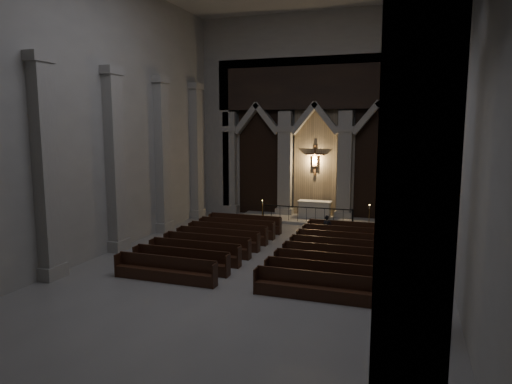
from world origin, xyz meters
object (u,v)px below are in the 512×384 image
Objects in this scene: altar at (315,209)px; candle_stand_right at (369,222)px; candle_stand_left at (263,216)px; pews at (271,250)px; worshipper at (327,228)px; altar_rail at (306,213)px.

altar is 3.48m from candle_stand_right.
candle_stand_left is 0.14× the size of pews.
pews is 4.18m from worshipper.
altar is 1.50× the size of candle_stand_right.
candle_stand_left is (-2.74, -1.57, -0.30)m from altar.
candle_stand_right reaches higher than pews.
worshipper is (4.26, -2.92, 0.25)m from candle_stand_left.
candle_stand_left is at bearing 143.39° from worshipper.
altar_rail is at bearing -176.87° from candle_stand_right.
pews is at bearing -69.22° from candle_stand_left.
worshipper reaches higher than altar.
altar_rail is at bearing 116.77° from worshipper.
worshipper is at bearing -61.06° from altar_rail.
altar is at bearing 159.57° from candle_stand_right.
worshipper reaches higher than altar_rail.
altar is at bearing 82.15° from altar_rail.
altar is 3.18m from candle_stand_left.
candle_stand_left is at bearing -176.57° from candle_stand_right.
altar_rail is at bearing 90.00° from pews.
candle_stand_left is (-2.55, -0.17, -0.33)m from altar_rail.
worshipper is (1.71, 3.80, 0.31)m from pews.
pews is at bearing -116.40° from worshipper.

